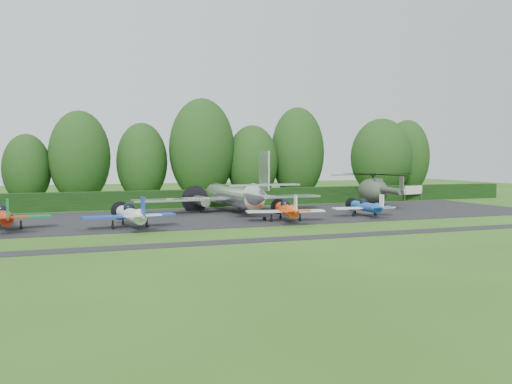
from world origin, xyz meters
name	(u,v)px	position (x,y,z in m)	size (l,w,h in m)	color
ground	(242,230)	(0.00, 0.00, 0.00)	(160.00, 160.00, 0.00)	#295417
apron	(208,217)	(0.00, 10.00, 0.00)	(70.00, 18.00, 0.01)	black
taxiway_verge	(270,240)	(0.00, -6.00, 0.00)	(70.00, 2.00, 0.00)	black
hedgerow	(181,207)	(0.00, 21.00, 0.00)	(90.00, 1.60, 2.00)	black
transport_plane	(234,196)	(3.49, 12.44, 1.83)	(20.43, 15.66, 6.55)	silver
light_plane_red	(3,216)	(-17.81, 5.68, 1.16)	(7.28, 7.65, 2.80)	#A9250F
light_plane_white	(131,214)	(-8.25, 3.38, 1.19)	(7.47, 7.85, 2.87)	silver
light_plane_orange	(286,210)	(5.35, 3.34, 1.12)	(7.02, 7.38, 2.70)	#EC410D
light_plane_blue	(366,207)	(14.32, 4.75, 1.00)	(6.25, 6.57, 2.40)	#1B4AA5
helicopter	(373,188)	(21.88, 15.44, 2.05)	(11.83, 13.85, 3.81)	#363F30
sign_board	(413,191)	(30.59, 19.63, 1.34)	(3.53, 0.13, 1.98)	#3F3326
tree_0	(202,150)	(5.03, 30.49, 6.73)	(8.67, 8.67, 13.49)	black
tree_2	(297,153)	(18.58, 29.76, 6.31)	(7.44, 7.44, 12.64)	black
tree_3	(80,157)	(-10.43, 31.33, 5.75)	(7.54, 7.54, 11.51)	black
tree_5	(27,169)	(-16.59, 32.05, 4.27)	(5.77, 5.77, 8.58)	black
tree_6	(407,157)	(38.50, 32.21, 5.74)	(6.92, 6.92, 11.50)	black
tree_7	(142,162)	(-2.66, 31.86, 5.08)	(6.58, 6.58, 10.19)	black
tree_8	(252,162)	(11.78, 29.51, 5.00)	(6.97, 6.97, 10.02)	black
tree_9	(381,157)	(32.00, 29.36, 5.68)	(8.99, 8.99, 11.37)	black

